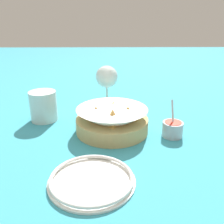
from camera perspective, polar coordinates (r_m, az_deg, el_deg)
ground_plane at (r=0.78m, az=-1.93°, el=-3.88°), size 4.00×4.00×0.00m
food_basket at (r=0.75m, az=0.05°, el=-2.02°), size 0.22×0.22×0.09m
sauce_cup at (r=0.74m, az=13.68°, el=-3.67°), size 0.06×0.06×0.10m
wine_glass at (r=0.92m, az=-1.21°, el=7.76°), size 0.08×0.08×0.16m
beer_mug at (r=0.86m, az=-15.35°, el=1.14°), size 0.13×0.09×0.10m
side_plate at (r=0.55m, az=-4.66°, el=-15.11°), size 0.19×0.19×0.01m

